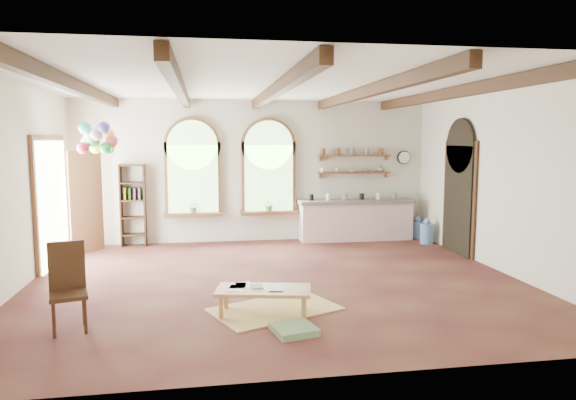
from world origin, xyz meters
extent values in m
plane|color=brown|center=(0.00, 0.00, 0.00)|extent=(8.00, 8.00, 0.00)
cube|color=brown|center=(-1.40, 3.44, 1.45)|extent=(1.24, 0.08, 1.64)
cylinder|color=brown|center=(-1.40, 3.44, 2.20)|extent=(1.24, 0.08, 1.24)
cube|color=#8FC274|center=(-1.40, 3.40, 1.45)|extent=(1.10, 0.04, 1.50)
cube|color=brown|center=(-1.40, 3.35, 0.66)|extent=(1.30, 0.28, 0.08)
cube|color=brown|center=(0.30, 3.44, 1.45)|extent=(1.24, 0.08, 1.64)
cylinder|color=brown|center=(0.30, 3.44, 2.20)|extent=(1.24, 0.08, 1.24)
cube|color=#8FC274|center=(0.30, 3.40, 1.45)|extent=(1.10, 0.04, 1.50)
cube|color=brown|center=(0.30, 3.35, 0.66)|extent=(1.30, 0.28, 0.08)
cube|color=brown|center=(-3.95, 1.80, 1.15)|extent=(0.10, 1.90, 2.50)
cube|color=black|center=(3.95, 1.50, 1.10)|extent=(0.10, 1.30, 2.40)
cube|color=beige|center=(2.30, 3.20, 0.43)|extent=(2.60, 0.55, 0.86)
cube|color=gray|center=(2.30, 3.20, 0.90)|extent=(2.68, 0.62, 0.08)
cube|color=brown|center=(2.30, 3.38, 1.55)|extent=(1.70, 0.24, 0.04)
cube|color=brown|center=(2.30, 3.38, 1.95)|extent=(1.70, 0.24, 0.04)
cylinder|color=black|center=(3.55, 3.45, 1.90)|extent=(0.32, 0.04, 0.32)
cube|color=#3C2013|center=(-2.95, 3.32, 0.90)|extent=(0.03, 0.32, 1.80)
cube|color=#3C2013|center=(-2.45, 3.32, 0.90)|extent=(0.03, 0.32, 1.80)
cube|color=tan|center=(-0.40, -1.59, 0.33)|extent=(1.34, 0.81, 0.05)
cube|color=tan|center=(-0.97, -1.68, 0.16)|extent=(0.06, 0.06, 0.31)
cube|color=tan|center=(0.08, -1.90, 0.16)|extent=(0.06, 0.06, 0.31)
cube|color=tan|center=(-0.88, -1.28, 0.16)|extent=(0.06, 0.06, 0.31)
cube|color=tan|center=(0.17, -1.50, 0.16)|extent=(0.06, 0.06, 0.31)
cube|color=#3C2013|center=(-2.80, -1.80, 0.45)|extent=(0.52, 0.52, 0.05)
cube|color=#3C2013|center=(-2.85, -1.61, 0.76)|extent=(0.42, 0.15, 0.63)
cube|color=tan|center=(-0.23, -1.42, 0.01)|extent=(1.94, 1.60, 0.02)
cube|color=#69855C|center=(-0.11, -2.30, 0.04)|extent=(0.58, 0.58, 0.08)
cylinder|color=#5482B5|center=(3.75, 2.50, 0.23)|extent=(0.30, 0.30, 0.45)
sphere|color=#5482B5|center=(3.75, 2.50, 0.50)|extent=(0.16, 0.16, 0.16)
cylinder|color=#5482B5|center=(3.82, 3.15, 0.20)|extent=(0.27, 0.27, 0.40)
sphere|color=#5482B5|center=(3.82, 3.15, 0.45)|extent=(0.14, 0.14, 0.14)
cylinder|color=silver|center=(-3.02, 1.61, 2.78)|extent=(0.01, 0.01, 0.85)
sphere|color=green|center=(-2.86, 1.66, 2.17)|extent=(0.22, 0.22, 0.22)
sphere|color=#E9514D|center=(-2.84, 1.77, 2.29)|extent=(0.22, 0.22, 0.22)
sphere|color=yellow|center=(-2.90, 1.90, 2.41)|extent=(0.22, 0.22, 0.22)
sphere|color=white|center=(-3.03, 1.78, 2.53)|extent=(0.22, 0.22, 0.22)
sphere|color=#EBFF28|center=(-3.13, 1.82, 2.17)|extent=(0.22, 0.22, 0.22)
sphere|color=#51BE93|center=(-3.27, 1.80, 2.29)|extent=(0.22, 0.22, 0.22)
sphere|color=pink|center=(-3.18, 1.65, 2.41)|extent=(0.22, 0.22, 0.22)
sphere|color=#2CBDAA|center=(-3.25, 1.56, 2.53)|extent=(0.22, 0.22, 0.22)
sphere|color=#CA2C3F|center=(-3.26, 1.41, 2.17)|extent=(0.22, 0.22, 0.22)
sphere|color=green|center=(-3.09, 1.47, 2.29)|extent=(0.22, 0.22, 0.22)
sphere|color=#E5A9C3|center=(-3.02, 1.38, 2.41)|extent=(0.22, 0.22, 0.22)
sphere|color=#5C4CB2|center=(-2.88, 1.34, 2.53)|extent=(0.22, 0.22, 0.22)
sphere|color=green|center=(-2.89, 1.52, 2.17)|extent=(0.22, 0.22, 0.22)
sphere|color=#E9514D|center=(-2.79, 1.57, 2.29)|extent=(0.22, 0.22, 0.22)
imported|color=olive|center=(-0.56, -1.53, 0.37)|extent=(0.16, 0.23, 0.02)
cube|color=black|center=(-0.23, -1.63, 0.36)|extent=(0.22, 0.30, 0.01)
imported|color=#598C4C|center=(-1.40, 3.32, 0.85)|extent=(0.27, 0.23, 0.30)
imported|color=#598C4C|center=(0.30, 3.32, 0.85)|extent=(0.27, 0.23, 0.30)
imported|color=white|center=(1.55, 3.38, 1.62)|extent=(0.12, 0.10, 0.10)
imported|color=beige|center=(1.90, 3.38, 1.62)|extent=(0.10, 0.10, 0.09)
imported|color=beige|center=(2.25, 3.38, 1.60)|extent=(0.22, 0.22, 0.05)
imported|color=#8C664C|center=(2.60, 3.38, 1.60)|extent=(0.20, 0.20, 0.06)
imported|color=slate|center=(2.95, 3.38, 1.67)|extent=(0.18, 0.18, 0.19)
camera|label=1|loc=(-1.14, -8.17, 2.32)|focal=32.00mm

